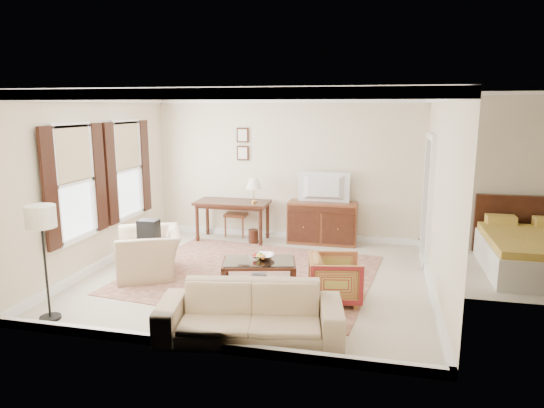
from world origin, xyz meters
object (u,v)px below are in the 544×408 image
at_px(coffee_table, 259,267).
at_px(club_armchair, 149,245).
at_px(sideboard, 322,223).
at_px(sofa, 250,304).
at_px(striped_armchair, 335,277).
at_px(writing_desk, 233,206).
at_px(tv, 323,178).

xyz_separation_m(coffee_table, club_armchair, (-1.91, 0.25, 0.14)).
relative_size(sideboard, club_armchair, 1.21).
height_order(sideboard, sofa, sofa).
bearing_deg(coffee_table, sideboard, 77.58).
xyz_separation_m(coffee_table, striped_armchair, (1.15, -0.20, 0.02)).
bearing_deg(writing_desk, striped_armchair, -49.27).
bearing_deg(club_armchair, writing_desk, 136.53).
xyz_separation_m(writing_desk, tv, (1.82, 0.16, 0.62)).
height_order(tv, striped_armchair, tv).
distance_m(coffee_table, club_armchair, 1.93).
distance_m(coffee_table, sofa, 1.55).
bearing_deg(striped_armchair, sideboard, -0.01).
xyz_separation_m(striped_armchair, club_armchair, (-3.06, 0.45, 0.13)).
distance_m(writing_desk, club_armchair, 2.42).
distance_m(club_armchair, sofa, 2.82).
bearing_deg(sideboard, writing_desk, -174.39).
xyz_separation_m(tv, club_armchair, (-2.51, -2.47, -0.83)).
xyz_separation_m(tv, coffee_table, (-0.60, -2.72, -0.98)).
height_order(striped_armchair, club_armchair, club_armchair).
distance_m(writing_desk, striped_armchair, 3.65).
xyz_separation_m(writing_desk, sideboard, (1.82, 0.18, -0.28)).
bearing_deg(club_armchair, tv, 107.67).
xyz_separation_m(writing_desk, coffee_table, (1.22, -2.56, -0.35)).
bearing_deg(writing_desk, tv, 4.98).
bearing_deg(coffee_table, striped_armchair, -9.66).
bearing_deg(writing_desk, club_armchair, -106.68).
xyz_separation_m(writing_desk, sofa, (1.50, -4.08, -0.28)).
relative_size(sideboard, tv, 1.40).
bearing_deg(writing_desk, sideboard, 5.61).
height_order(writing_desk, sideboard, sideboard).
xyz_separation_m(sideboard, sofa, (-0.32, -4.26, 0.00)).
height_order(club_armchair, sofa, club_armchair).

